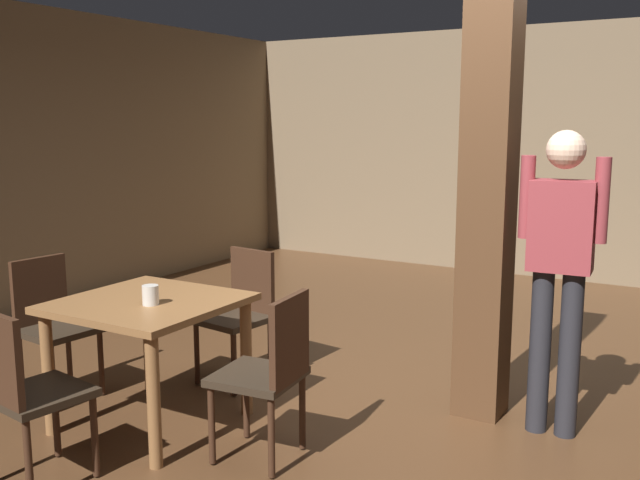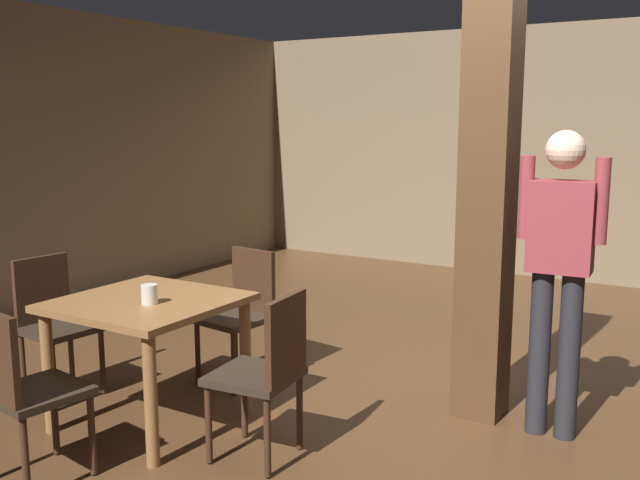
# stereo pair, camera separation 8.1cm
# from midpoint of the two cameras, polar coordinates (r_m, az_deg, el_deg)

# --- Properties ---
(ground_plane) EXTENTS (10.80, 10.80, 0.00)m
(ground_plane) POSITION_cam_midpoint_polar(r_m,az_deg,el_deg) (4.39, 5.51, -14.30)
(ground_plane) COLOR #4C301C
(wall_back) EXTENTS (8.00, 0.10, 2.80)m
(wall_back) POSITION_cam_midpoint_polar(r_m,az_deg,el_deg) (8.33, 18.87, 6.54)
(wall_back) COLOR #756047
(wall_back) RESTS_ON ground_plane
(pillar) EXTENTS (0.28, 0.28, 2.80)m
(pillar) POSITION_cam_midpoint_polar(r_m,az_deg,el_deg) (4.27, 12.78, 4.34)
(pillar) COLOR #4C301C
(pillar) RESTS_ON ground_plane
(dining_table) EXTENTS (0.94, 0.94, 0.75)m
(dining_table) POSITION_cam_midpoint_polar(r_m,az_deg,el_deg) (4.27, -14.07, -6.31)
(dining_table) COLOR brown
(dining_table) RESTS_ON ground_plane
(chair_north) EXTENTS (0.47, 0.47, 0.89)m
(chair_north) POSITION_cam_midpoint_polar(r_m,az_deg,el_deg) (4.89, -6.81, -5.48)
(chair_north) COLOR #2D2319
(chair_north) RESTS_ON ground_plane
(chair_west) EXTENTS (0.46, 0.46, 0.89)m
(chair_west) POSITION_cam_midpoint_polar(r_m,az_deg,el_deg) (4.92, -21.13, -5.97)
(chair_west) COLOR #2D2319
(chair_west) RESTS_ON ground_plane
(chair_east) EXTENTS (0.46, 0.46, 0.89)m
(chair_east) POSITION_cam_midpoint_polar(r_m,az_deg,el_deg) (3.75, -4.64, -10.18)
(chair_east) COLOR #2D2319
(chair_east) RESTS_ON ground_plane
(chair_south) EXTENTS (0.48, 0.48, 0.89)m
(chair_south) POSITION_cam_midpoint_polar(r_m,az_deg,el_deg) (3.78, -23.14, -10.82)
(chair_south) COLOR #2D2319
(chair_south) RESTS_ON ground_plane
(napkin_cup) EXTENTS (0.09, 0.09, 0.11)m
(napkin_cup) POSITION_cam_midpoint_polar(r_m,az_deg,el_deg) (4.11, -13.96, -4.30)
(napkin_cup) COLOR beige
(napkin_cup) RESTS_ON dining_table
(standing_person) EXTENTS (0.47, 0.22, 1.72)m
(standing_person) POSITION_cam_midpoint_polar(r_m,az_deg,el_deg) (4.13, 18.10, -1.63)
(standing_person) COLOR maroon
(standing_person) RESTS_ON ground_plane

